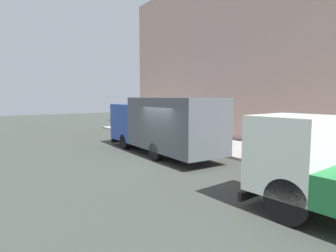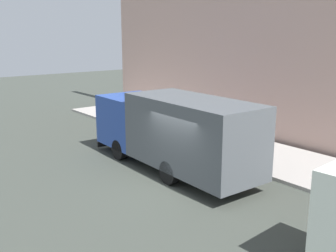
# 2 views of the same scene
# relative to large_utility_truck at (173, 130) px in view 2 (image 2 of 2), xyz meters

# --- Properties ---
(ground) EXTENTS (80.00, 80.00, 0.00)m
(ground) POSITION_rel_large_utility_truck_xyz_m (-0.93, -1.49, -1.60)
(ground) COLOR #3C403A
(sidewalk) EXTENTS (3.92, 30.00, 0.13)m
(sidewalk) POSITION_rel_large_utility_truck_xyz_m (4.03, -1.49, -1.53)
(sidewalk) COLOR #A49F9A
(sidewalk) RESTS_ON ground
(building_facade) EXTENTS (0.50, 30.00, 11.92)m
(building_facade) POSITION_rel_large_utility_truck_xyz_m (6.49, -1.49, 4.36)
(building_facade) COLOR #C59E8F
(building_facade) RESTS_ON ground
(large_utility_truck) EXTENTS (2.58, 8.18, 2.93)m
(large_utility_truck) POSITION_rel_large_utility_truck_xyz_m (0.00, 0.00, 0.00)
(large_utility_truck) COLOR #2546A1
(large_utility_truck) RESTS_ON ground
(pedestrian_walking) EXTENTS (0.48, 0.48, 1.63)m
(pedestrian_walking) POSITION_rel_large_utility_truck_xyz_m (3.39, 3.80, -0.61)
(pedestrian_walking) COLOR #484151
(pedestrian_walking) RESTS_ON sidewalk
(traffic_cone_orange) EXTENTS (0.47, 0.47, 0.67)m
(traffic_cone_orange) POSITION_rel_large_utility_truck_xyz_m (2.83, 2.76, -1.13)
(traffic_cone_orange) COLOR orange
(traffic_cone_orange) RESTS_ON sidewalk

